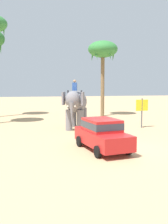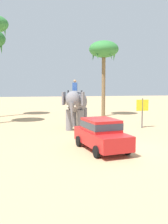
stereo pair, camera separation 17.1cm
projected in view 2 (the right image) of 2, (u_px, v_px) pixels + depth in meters
The scene contains 5 objects.
ground_plane at pixel (118, 150), 14.52m from camera, with size 120.00×120.00×0.00m, color tan.
car_sedan_foreground at pixel (101, 133), 14.31m from camera, with size 2.40×4.34×1.70m.
elephant_with_mahout at pixel (76, 104), 20.87m from camera, with size 2.63×4.01×3.88m.
palm_tree_behind_elephant at pixel (104, 51), 28.79m from camera, with size 3.20×3.20×8.19m.
signboard_yellow at pixel (142, 107), 21.41m from camera, with size 1.00×0.10×2.40m.
Camera 2 is at (-4.49, -13.62, 3.59)m, focal length 42.70 mm.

